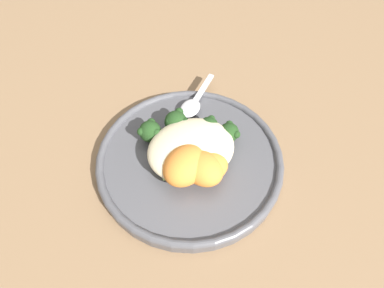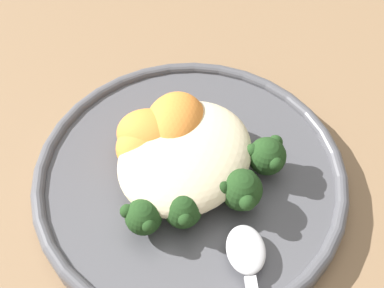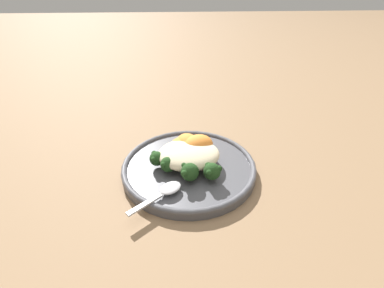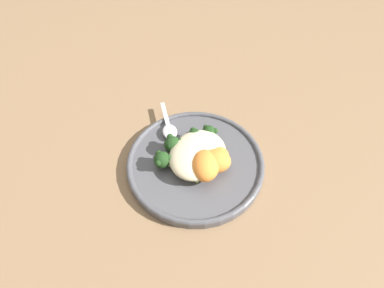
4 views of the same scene
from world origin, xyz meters
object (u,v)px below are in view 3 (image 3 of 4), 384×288
at_px(plate, 191,167).
at_px(spoon, 166,191).
at_px(broccoli_stalk_3, 209,169).
at_px(broccoli_stalk_0, 166,159).
at_px(sweet_potato_chunk_1, 198,146).
at_px(sweet_potato_chunk_2, 189,144).
at_px(sweet_potato_chunk_0, 185,145).
at_px(quinoa_mound, 188,154).
at_px(broccoli_stalk_2, 190,168).
at_px(broccoli_stalk_1, 179,161).

height_order(plate, spoon, spoon).
relative_size(plate, broccoli_stalk_3, 2.90).
bearing_deg(broccoli_stalk_0, broccoli_stalk_3, 144.57).
distance_m(broccoli_stalk_3, sweet_potato_chunk_1, 0.07).
bearing_deg(sweet_potato_chunk_2, broccoli_stalk_0, 39.55).
relative_size(plate, sweet_potato_chunk_0, 4.46).
relative_size(plate, sweet_potato_chunk_2, 4.50).
relative_size(quinoa_mound, broccoli_stalk_3, 1.32).
xyz_separation_m(quinoa_mound, broccoli_stalk_2, (-0.00, 0.04, -0.00)).
xyz_separation_m(plate, broccoli_stalk_3, (-0.03, 0.04, 0.02)).
relative_size(broccoli_stalk_0, sweet_potato_chunk_2, 1.77).
bearing_deg(broccoli_stalk_3, quinoa_mound, -156.51).
height_order(quinoa_mound, sweet_potato_chunk_1, sweet_potato_chunk_1).
bearing_deg(broccoli_stalk_0, broccoli_stalk_1, 145.95).
height_order(broccoli_stalk_2, sweet_potato_chunk_1, sweet_potato_chunk_1).
distance_m(quinoa_mound, broccoli_stalk_2, 0.04).
height_order(broccoli_stalk_0, spoon, broccoli_stalk_0).
xyz_separation_m(broccoli_stalk_0, spoon, (-0.00, 0.09, -0.01)).
bearing_deg(sweet_potato_chunk_1, broccoli_stalk_3, 104.81).
xyz_separation_m(plate, broccoli_stalk_2, (0.00, 0.04, 0.03)).
relative_size(plate, sweet_potato_chunk_1, 4.05).
distance_m(plate, broccoli_stalk_0, 0.05).
xyz_separation_m(sweet_potato_chunk_0, sweet_potato_chunk_1, (-0.03, 0.01, 0.00)).
distance_m(broccoli_stalk_0, spoon, 0.09).
xyz_separation_m(broccoli_stalk_0, broccoli_stalk_3, (-0.08, 0.04, 0.00)).
bearing_deg(sweet_potato_chunk_2, broccoli_stalk_3, 113.70).
bearing_deg(spoon, broccoli_stalk_1, -149.15).
bearing_deg(plate, broccoli_stalk_0, -1.89).
distance_m(broccoli_stalk_2, sweet_potato_chunk_0, 0.08).
height_order(broccoli_stalk_3, sweet_potato_chunk_1, sweet_potato_chunk_1).
distance_m(quinoa_mound, sweet_potato_chunk_0, 0.03).
xyz_separation_m(broccoli_stalk_0, broccoli_stalk_1, (-0.03, 0.01, 0.00)).
xyz_separation_m(broccoli_stalk_2, sweet_potato_chunk_1, (-0.02, -0.07, 0.01)).
distance_m(broccoli_stalk_2, spoon, 0.07).
height_order(broccoli_stalk_3, sweet_potato_chunk_2, sweet_potato_chunk_2).
distance_m(broccoli_stalk_1, sweet_potato_chunk_2, 0.06).
relative_size(broccoli_stalk_3, sweet_potato_chunk_1, 1.40).
relative_size(plate, spoon, 2.78).
distance_m(broccoli_stalk_2, sweet_potato_chunk_2, 0.08).
bearing_deg(sweet_potato_chunk_1, broccoli_stalk_2, 74.72).
relative_size(quinoa_mound, broccoli_stalk_2, 1.25).
relative_size(quinoa_mound, broccoli_stalk_0, 1.15).
relative_size(broccoli_stalk_1, broccoli_stalk_3, 1.20).
xyz_separation_m(broccoli_stalk_0, sweet_potato_chunk_2, (-0.05, -0.04, 0.01)).
relative_size(plate, broccoli_stalk_2, 2.74).
relative_size(broccoli_stalk_0, broccoli_stalk_1, 0.95).
bearing_deg(sweet_potato_chunk_1, plate, 62.21).
height_order(broccoli_stalk_0, broccoli_stalk_1, broccoli_stalk_1).
xyz_separation_m(plate, sweet_potato_chunk_0, (0.01, -0.04, 0.03)).
relative_size(broccoli_stalk_2, sweet_potato_chunk_1, 1.47).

